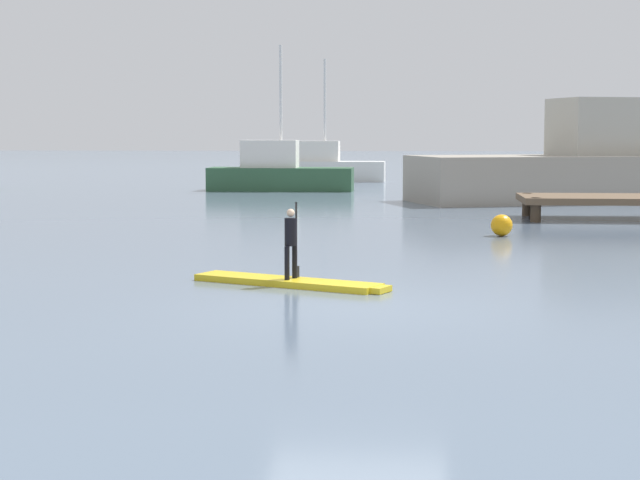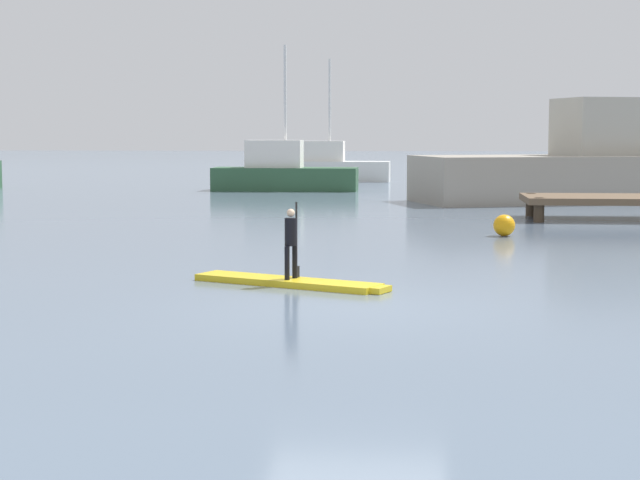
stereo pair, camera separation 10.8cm
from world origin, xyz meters
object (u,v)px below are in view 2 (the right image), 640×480
object	(u,v)px
motor_boat_small_navy	(283,172)
mooring_buoy_near	(504,225)
paddleboard_near	(291,282)
trawler_grey_distant	(327,167)
paddler_child_solo	(291,240)
fishing_boat_white_large	(607,165)

from	to	relation	value
motor_boat_small_navy	mooring_buoy_near	size ratio (longest dim) A/B	11.76
paddleboard_near	trawler_grey_distant	world-z (taller)	trawler_grey_distant
paddler_child_solo	paddleboard_near	bearing A→B (deg)	-130.44
paddleboard_near	paddler_child_solo	xyz separation A→B (m)	(0.01, 0.01, 0.67)
paddleboard_near	trawler_grey_distant	xyz separation A→B (m)	(-2.43, 35.02, 0.66)
motor_boat_small_navy	mooring_buoy_near	world-z (taller)	motor_boat_small_navy
paddleboard_near	trawler_grey_distant	bearing A→B (deg)	93.97
trawler_grey_distant	mooring_buoy_near	bearing A→B (deg)	-76.62
paddler_child_solo	motor_boat_small_navy	size ratio (longest dim) A/B	0.20
paddleboard_near	motor_boat_small_navy	xyz separation A→B (m)	(-3.51, 26.62, 0.69)
paddler_child_solo	fishing_boat_white_large	xyz separation A→B (m)	(8.49, 21.19, 0.53)
paddler_child_solo	trawler_grey_distant	world-z (taller)	trawler_grey_distant
paddleboard_near	mooring_buoy_near	distance (m)	9.13
fishing_boat_white_large	trawler_grey_distant	world-z (taller)	fishing_boat_white_large
paddler_child_solo	trawler_grey_distant	bearing A→B (deg)	93.98
mooring_buoy_near	fishing_boat_white_large	bearing A→B (deg)	70.67
trawler_grey_distant	mooring_buoy_near	xyz separation A→B (m)	(6.38, -26.79, -0.46)
fishing_boat_white_large	motor_boat_small_navy	world-z (taller)	fishing_boat_white_large
trawler_grey_distant	fishing_boat_white_large	bearing A→B (deg)	-51.68
paddleboard_near	motor_boat_small_navy	size ratio (longest dim) A/B	0.54
paddler_child_solo	fishing_boat_white_large	distance (m)	22.83
motor_boat_small_navy	trawler_grey_distant	world-z (taller)	trawler_grey_distant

